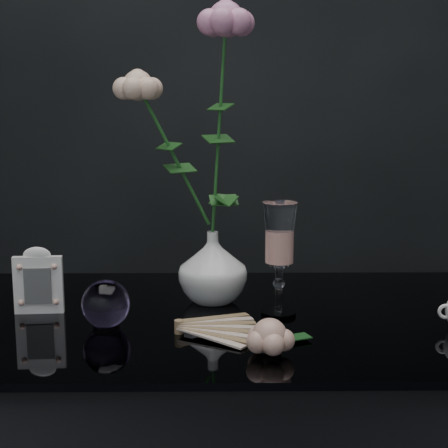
{
  "coord_description": "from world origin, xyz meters",
  "views": [
    {
      "loc": [
        -0.02,
        -1.1,
        1.14
      ],
      "look_at": [
        -0.01,
        0.06,
        0.92
      ],
      "focal_mm": 55.0,
      "sensor_mm": 36.0,
      "label": 1
    }
  ],
  "objects_px": {
    "vase": "(213,267)",
    "loose_rose": "(270,336)",
    "picture_frame": "(38,280)",
    "paperweight": "(106,304)",
    "wine_glass": "(279,259)"
  },
  "relations": [
    {
      "from": "vase",
      "to": "loose_rose",
      "type": "xyz_separation_m",
      "value": [
        0.09,
        -0.26,
        -0.04
      ]
    },
    {
      "from": "picture_frame",
      "to": "loose_rose",
      "type": "height_order",
      "value": "picture_frame"
    },
    {
      "from": "loose_rose",
      "to": "vase",
      "type": "bearing_deg",
      "value": 115.38
    },
    {
      "from": "picture_frame",
      "to": "paperweight",
      "type": "height_order",
      "value": "picture_frame"
    },
    {
      "from": "picture_frame",
      "to": "paperweight",
      "type": "relative_size",
      "value": 1.49
    },
    {
      "from": "vase",
      "to": "picture_frame",
      "type": "relative_size",
      "value": 1.11
    },
    {
      "from": "wine_glass",
      "to": "vase",
      "type": "bearing_deg",
      "value": 145.75
    },
    {
      "from": "paperweight",
      "to": "loose_rose",
      "type": "height_order",
      "value": "paperweight"
    },
    {
      "from": "vase",
      "to": "wine_glass",
      "type": "distance_m",
      "value": 0.14
    },
    {
      "from": "paperweight",
      "to": "wine_glass",
      "type": "bearing_deg",
      "value": 12.13
    },
    {
      "from": "wine_glass",
      "to": "picture_frame",
      "type": "height_order",
      "value": "wine_glass"
    },
    {
      "from": "vase",
      "to": "paperweight",
      "type": "distance_m",
      "value": 0.23
    },
    {
      "from": "wine_glass",
      "to": "picture_frame",
      "type": "bearing_deg",
      "value": 177.96
    },
    {
      "from": "vase",
      "to": "picture_frame",
      "type": "xyz_separation_m",
      "value": [
        -0.3,
        -0.06,
        -0.01
      ]
    },
    {
      "from": "picture_frame",
      "to": "vase",
      "type": "bearing_deg",
      "value": 8.03
    }
  ]
}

